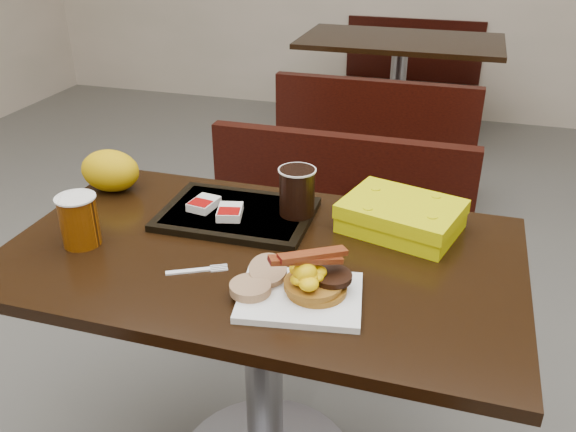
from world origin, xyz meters
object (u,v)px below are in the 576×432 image
(fork, at_px, (188,271))
(hashbrown_sleeve_right, at_px, (230,212))
(pancake_stack, at_px, (317,286))
(clamshell, at_px, (401,216))
(coffee_cup_far, at_px, (297,192))
(bench_far_n, at_px, (409,75))
(coffee_cup_near, at_px, (79,221))
(table_near, at_px, (264,373))
(bench_near_n, at_px, (326,248))
(tray, at_px, (237,214))
(hashbrown_sleeve_left, at_px, (204,204))
(bench_far_s, at_px, (378,138))
(platter, at_px, (300,297))
(knife, at_px, (342,288))
(paper_bag, at_px, (110,171))
(table_far, at_px, (396,99))

(fork, distance_m, hashbrown_sleeve_right, 0.25)
(pancake_stack, distance_m, clamshell, 0.37)
(hashbrown_sleeve_right, relative_size, coffee_cup_far, 0.66)
(bench_far_n, distance_m, coffee_cup_far, 3.16)
(bench_far_n, xyz_separation_m, coffee_cup_near, (-0.42, -3.39, 0.45))
(table_near, distance_m, bench_near_n, 0.70)
(table_near, distance_m, fork, 0.42)
(table_near, relative_size, tray, 3.12)
(hashbrown_sleeve_left, bearing_deg, bench_near_n, 78.62)
(table_near, xyz_separation_m, bench_far_n, (0.00, 3.30, -0.02))
(bench_far_s, relative_size, pancake_stack, 7.94)
(table_near, relative_size, coffee_cup_far, 9.76)
(table_near, xyz_separation_m, pancake_stack, (0.17, -0.14, 0.40))
(bench_far_s, bearing_deg, platter, -86.07)
(platter, relative_size, knife, 1.34)
(knife, height_order, hashbrown_sleeve_left, hashbrown_sleeve_left)
(bench_far_n, bearing_deg, pancake_stack, -87.16)
(platter, height_order, paper_bag, paper_bag)
(platter, xyz_separation_m, fork, (-0.27, 0.03, -0.01))
(paper_bag, bearing_deg, clamshell, -0.12)
(clamshell, bearing_deg, hashbrown_sleeve_right, -152.99)
(tray, bearing_deg, platter, -51.18)
(paper_bag, bearing_deg, hashbrown_sleeve_left, -11.60)
(platter, xyz_separation_m, coffee_cup_near, (-0.56, 0.07, 0.05))
(coffee_cup_near, bearing_deg, table_near, 12.03)
(bench_far_s, distance_m, bench_far_n, 1.40)
(clamshell, bearing_deg, tray, -156.88)
(pancake_stack, height_order, clamshell, clamshell)
(table_far, relative_size, coffee_cup_near, 9.67)
(knife, relative_size, hashbrown_sleeve_right, 2.29)
(pancake_stack, distance_m, coffee_cup_near, 0.59)
(tray, distance_m, clamshell, 0.42)
(bench_near_n, distance_m, tray, 0.69)
(coffee_cup_near, xyz_separation_m, clamshell, (0.72, 0.29, -0.02))
(bench_far_n, bearing_deg, fork, -92.09)
(platter, xyz_separation_m, hashbrown_sleeve_left, (-0.35, 0.30, 0.02))
(knife, bearing_deg, bench_near_n, 174.18)
(tray, xyz_separation_m, clamshell, (0.41, 0.06, 0.03))
(bench_far_n, height_order, hashbrown_sleeve_right, hashbrown_sleeve_right)
(coffee_cup_near, bearing_deg, hashbrown_sleeve_left, 46.48)
(hashbrown_sleeve_left, height_order, clamshell, clamshell)
(fork, bearing_deg, paper_bag, 111.92)
(bench_far_s, xyz_separation_m, paper_bag, (-0.52, -1.70, 0.45))
(knife, bearing_deg, coffee_cup_far, -167.90)
(bench_far_s, xyz_separation_m, hashbrown_sleeve_right, (-0.12, -1.79, 0.42))
(fork, height_order, hashbrown_sleeve_right, hashbrown_sleeve_right)
(pancake_stack, xyz_separation_m, coffee_cup_far, (-0.13, 0.32, 0.05))
(fork, xyz_separation_m, coffee_cup_far, (0.16, 0.31, 0.08))
(pancake_stack, bearing_deg, knife, 43.34)
(table_far, relative_size, platter, 4.80)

